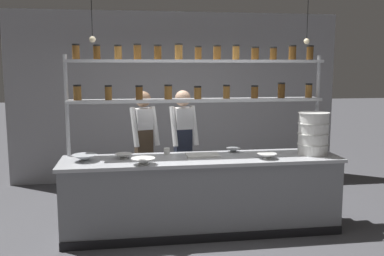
# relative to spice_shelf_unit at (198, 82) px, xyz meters

# --- Properties ---
(ground_plane) EXTENTS (40.00, 40.00, 0.00)m
(ground_plane) POSITION_rel_spice_shelf_unit_xyz_m (-0.00, -0.33, -1.82)
(ground_plane) COLOR #4C4C51
(back_wall) EXTENTS (5.75, 0.12, 2.93)m
(back_wall) POSITION_rel_spice_shelf_unit_xyz_m (-0.00, 2.19, -0.35)
(back_wall) COLOR #939399
(back_wall) RESTS_ON ground_plane
(prep_counter) EXTENTS (3.35, 0.76, 0.92)m
(prep_counter) POSITION_rel_spice_shelf_unit_xyz_m (-0.00, -0.33, -1.36)
(prep_counter) COLOR gray
(prep_counter) RESTS_ON ground_plane
(spice_shelf_unit) EXTENTS (3.24, 0.28, 2.29)m
(spice_shelf_unit) POSITION_rel_spice_shelf_unit_xyz_m (0.00, 0.00, 0.00)
(spice_shelf_unit) COLOR #B7BABF
(spice_shelf_unit) RESTS_ON ground_plane
(chef_left) EXTENTS (0.41, 0.34, 1.68)m
(chef_left) POSITION_rel_spice_shelf_unit_xyz_m (-0.66, 0.50, -0.85)
(chef_left) COLOR black
(chef_left) RESTS_ON ground_plane
(chef_center) EXTENTS (0.39, 0.32, 1.69)m
(chef_center) POSITION_rel_spice_shelf_unit_xyz_m (-0.13, 0.41, -0.84)
(chef_center) COLOR black
(chef_center) RESTS_ON ground_plane
(container_stack) EXTENTS (0.39, 0.39, 0.53)m
(container_stack) POSITION_rel_spice_shelf_unit_xyz_m (1.40, -0.34, -0.63)
(container_stack) COLOR white
(container_stack) RESTS_ON prep_counter
(cutting_board) EXTENTS (0.40, 0.26, 0.02)m
(cutting_board) POSITION_rel_spice_shelf_unit_xyz_m (0.02, -0.26, -0.88)
(cutting_board) COLOR silver
(cutting_board) RESTS_ON prep_counter
(prep_bowl_near_left) EXTENTS (0.24, 0.24, 0.06)m
(prep_bowl_near_left) POSITION_rel_spice_shelf_unit_xyz_m (0.75, -0.51, -0.86)
(prep_bowl_near_left) COLOR silver
(prep_bowl_near_left) RESTS_ON prep_counter
(prep_bowl_center_front) EXTENTS (0.27, 0.27, 0.08)m
(prep_bowl_center_front) POSITION_rel_spice_shelf_unit_xyz_m (-0.72, -0.60, -0.86)
(prep_bowl_center_front) COLOR silver
(prep_bowl_center_front) RESTS_ON prep_counter
(prep_bowl_center_back) EXTENTS (0.29, 0.29, 0.08)m
(prep_bowl_center_back) POSITION_rel_spice_shelf_unit_xyz_m (-1.38, -0.33, -0.86)
(prep_bowl_center_back) COLOR #B2B7BC
(prep_bowl_center_back) RESTS_ON prep_counter
(prep_bowl_near_right) EXTENTS (0.22, 0.22, 0.06)m
(prep_bowl_near_right) POSITION_rel_spice_shelf_unit_xyz_m (-0.93, -0.24, -0.87)
(prep_bowl_near_right) COLOR silver
(prep_bowl_near_right) RESTS_ON prep_counter
(prep_bowl_far_left) EXTENTS (0.18, 0.18, 0.05)m
(prep_bowl_far_left) POSITION_rel_spice_shelf_unit_xyz_m (0.45, -0.06, -0.87)
(prep_bowl_far_left) COLOR #B2B7BC
(prep_bowl_far_left) RESTS_ON prep_counter
(serving_cup_front) EXTENTS (0.07, 0.07, 0.08)m
(serving_cup_front) POSITION_rel_spice_shelf_unit_xyz_m (-0.40, -0.10, -0.85)
(serving_cup_front) COLOR silver
(serving_cup_front) RESTS_ON prep_counter
(pendant_light_row) EXTENTS (2.59, 0.07, 0.61)m
(pendant_light_row) POSITION_rel_spice_shelf_unit_xyz_m (0.01, -0.33, 0.52)
(pendant_light_row) COLOR black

